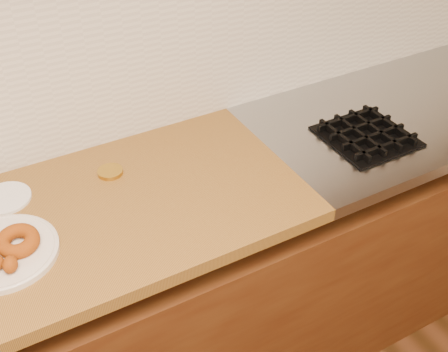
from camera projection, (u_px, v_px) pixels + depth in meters
The scene contains 9 objects.
wall_back at pixel (54, 3), 1.45m from camera, with size 4.00×0.02×2.70m, color #C6B393.
base_cabinet at pixel (135, 323), 1.83m from camera, with size 3.60×0.60×0.77m, color #4F2B11.
stovetop at pixel (427, 104), 1.97m from camera, with size 1.30×0.62×0.04m, color #9EA0A5.
backsplash at pixel (66, 58), 1.54m from camera, with size 3.60×0.02×0.60m, color beige.
burner_grates at pixel (441, 108), 1.89m from camera, with size 0.91×0.26×0.03m.
donut_plate at pixel (4, 253), 1.36m from camera, with size 0.26×0.26×0.02m, color beige.
ring_donut at pixel (17, 241), 1.35m from camera, with size 0.11×0.11×0.04m, color brown.
tub_lid at pixel (5, 198), 1.52m from camera, with size 0.14×0.14×0.01m, color white.
brass_jar_lid at pixel (110, 172), 1.61m from camera, with size 0.07×0.07×0.01m, color #B48A2B.
Camera 1 is at (-0.31, 0.54, 1.88)m, focal length 45.00 mm.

